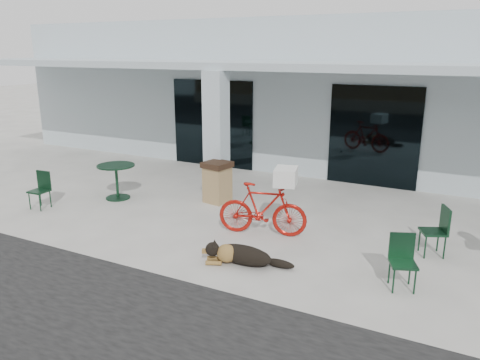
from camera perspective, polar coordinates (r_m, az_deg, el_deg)
The scene contains 15 objects.
ground at distance 9.46m, azimuth -1.89°, elevation -6.75°, with size 80.00×80.00×0.00m, color beige.
building at distance 16.74m, azimuth 12.61°, elevation 10.63°, with size 22.00×7.00×4.50m, color #ADBBC4.
storefront_glass_left at distance 14.83m, azimuth -3.38°, elevation 6.87°, with size 2.80×0.06×2.70m, color black.
storefront_glass_right at distance 13.04m, azimuth 15.97°, elevation 5.09°, with size 2.40×0.06×2.70m, color black.
column at distance 11.67m, azimuth -2.90°, elevation 5.54°, with size 0.50×0.50×3.12m, color #ADBBC4.
overhang at distance 12.02m, azimuth 6.60°, elevation 13.67°, with size 22.00×2.80×0.18m, color #ADBBC4.
bicycle at distance 9.33m, azimuth 2.75°, elevation -3.57°, with size 0.50×1.78×1.07m, color #AA150D.
laundry_basket at distance 9.05m, azimuth 5.61°, elevation 0.43°, with size 0.56×0.42×0.33m, color white.
dog at distance 8.16m, azimuth 0.46°, elevation -8.99°, with size 1.19×0.40×0.40m, color black, non-canonical shape.
cup_near_dog at distance 10.29m, azimuth 0.49°, elevation -4.53°, with size 0.09×0.09×0.11m, color white.
cafe_table_near at distance 12.00m, azimuth -14.77°, elevation -0.21°, with size 0.92×0.92×0.86m, color #12351F, non-canonical shape.
cafe_chair_near at distance 11.83m, azimuth -23.30°, elevation -1.19°, with size 0.39×0.43×0.87m, color #12351F, non-canonical shape.
cafe_chair_far_a at distance 7.71m, azimuth 19.27°, elevation -9.55°, with size 0.39×0.43×0.86m, color #12351F, non-canonical shape.
cafe_chair_far_b at distance 9.11m, azimuth 22.48°, elevation -5.78°, with size 0.41×0.45×0.92m, color #12351F, non-canonical shape.
trash_receptacle at distance 11.33m, azimuth -2.78°, elevation -0.25°, with size 0.59×0.59×1.00m, color #93774C, non-canonical shape.
Camera 1 is at (4.29, -7.62, 3.59)m, focal length 35.00 mm.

